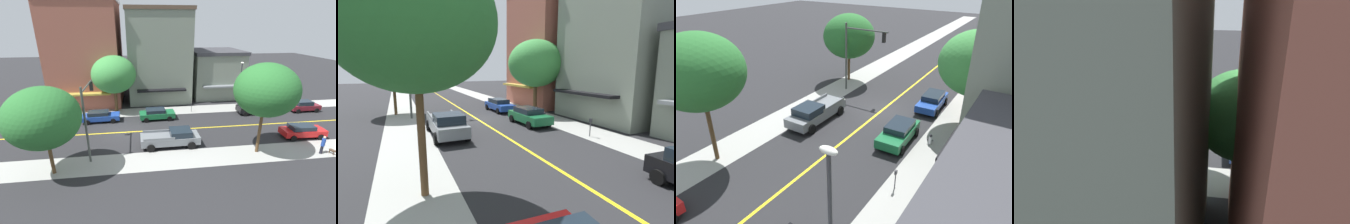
{
  "view_description": "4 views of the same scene",
  "coord_description": "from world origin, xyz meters",
  "views": [
    {
      "loc": [
        24.22,
        1.84,
        11.63
      ],
      "look_at": [
        -0.69,
        5.18,
        1.98
      ],
      "focal_mm": 24.47,
      "sensor_mm": 36.0,
      "label": 1
    },
    {
      "loc": [
        6.7,
        22.12,
        4.7
      ],
      "look_at": [
        -0.78,
        5.14,
        1.43
      ],
      "focal_mm": 26.26,
      "sensor_mm": 36.0,
      "label": 2
    },
    {
      "loc": [
        -10.72,
        22.65,
        11.94
      ],
      "look_at": [
        0.33,
        5.8,
        2.13
      ],
      "focal_mm": 32.22,
      "sensor_mm": 36.0,
      "label": 3
    },
    {
      "loc": [
        -22.5,
        -0.17,
        11.82
      ],
      "look_at": [
        0.51,
        3.45,
        1.92
      ],
      "focal_mm": 31.22,
      "sensor_mm": 36.0,
      "label": 4
    }
  ],
  "objects": [
    {
      "name": "sidewalk_left",
      "position": [
        -6.35,
        0.0,
        0.0
      ],
      "size": [
        3.18,
        126.0,
        0.01
      ],
      "primitive_type": "cube",
      "color": "#9E9E99",
      "rests_on": "ground"
    },
    {
      "name": "pedestrian_black_shirt",
      "position": [
        -7.47,
        21.81,
        0.97
      ],
      "size": [
        0.32,
        0.32,
        1.81
      ],
      "rotation": [
        0.0,
        0.0,
        0.51
      ],
      "color": "#33384C",
      "rests_on": "ground"
    },
    {
      "name": "street_tree_left_far",
      "position": [
        7.05,
        -5.46,
        4.98
      ],
      "size": [
        5.65,
        5.65,
        7.39
      ],
      "color": "brown",
      "rests_on": "ground"
    },
    {
      "name": "traffic_light_mast",
      "position": [
        4.35,
        -2.75,
        4.57
      ],
      "size": [
        4.65,
        0.32,
        6.94
      ],
      "rotation": [
        0.0,
        0.0,
        3.14
      ],
      "color": "#474C47",
      "rests_on": "ground"
    },
    {
      "name": "road_centerline_stripe",
      "position": [
        0.0,
        0.0,
        0.0
      ],
      "size": [
        0.2,
        126.0,
        0.0
      ],
      "primitive_type": "cube",
      "color": "yellow",
      "rests_on": "ground"
    },
    {
      "name": "small_dog",
      "position": [
        7.46,
        19.92,
        0.38
      ],
      "size": [
        0.77,
        0.37,
        0.57
      ],
      "rotation": [
        0.0,
        0.0,
        0.17
      ],
      "color": "#4C3828",
      "rests_on": "ground"
    },
    {
      "name": "pale_office_building",
      "position": [
        -13.64,
        -5.7,
        7.59
      ],
      "size": [
        12.86,
        10.2,
        15.15
      ],
      "rotation": [
        0.0,
        0.0,
        -1.57
      ],
      "color": "#935142",
      "rests_on": "ground"
    },
    {
      "name": "grey_pickup_truck",
      "position": [
        3.73,
        4.99,
        0.88
      ],
      "size": [
        2.32,
        5.94,
        1.73
      ],
      "rotation": [
        0.0,
        0.0,
        1.58
      ],
      "color": "slate",
      "rests_on": "ground"
    },
    {
      "name": "tan_rowhouse",
      "position": [
        -13.64,
        14.88,
        3.84
      ],
      "size": [
        9.61,
        8.41,
        7.65
      ],
      "rotation": [
        0.0,
        0.0,
        -1.57
      ],
      "color": "gray",
      "rests_on": "ground"
    },
    {
      "name": "green_sedan_left_curb",
      "position": [
        -3.41,
        4.07,
        0.76
      ],
      "size": [
        2.18,
        4.57,
        1.43
      ],
      "rotation": [
        0.0,
        0.0,
        1.61
      ],
      "color": "#196638",
      "rests_on": "ground"
    },
    {
      "name": "blue_sedan_left_curb",
      "position": [
        -3.59,
        -3.1,
        0.74
      ],
      "size": [
        2.11,
        4.74,
        1.38
      ],
      "rotation": [
        0.0,
        0.0,
        1.6
      ],
      "color": "#1E429E",
      "rests_on": "ground"
    },
    {
      "name": "pedestrian_blue_shirt",
      "position": [
        7.21,
        18.95,
        0.99
      ],
      "size": [
        0.33,
        0.33,
        1.85
      ],
      "rotation": [
        0.0,
        0.0,
        5.64
      ],
      "color": "black",
      "rests_on": "ground"
    },
    {
      "name": "maroon_sedan_left_curb",
      "position": [
        -3.69,
        25.09,
        0.79
      ],
      "size": [
        1.97,
        4.21,
        1.52
      ],
      "rotation": [
        0.0,
        0.0,
        1.56
      ],
      "color": "maroon",
      "rests_on": "ground"
    },
    {
      "name": "corner_shop_building",
      "position": [
        -13.64,
        5.25,
        7.01
      ],
      "size": [
        11.45,
        9.72,
        13.99
      ],
      "rotation": [
        0.0,
        0.0,
        -1.57
      ],
      "color": "gray",
      "rests_on": "ground"
    },
    {
      "name": "street_lamp",
      "position": [
        -5.9,
        16.21,
        4.17
      ],
      "size": [
        0.7,
        0.36,
        6.8
      ],
      "color": "#38383D",
      "rests_on": "ground"
    },
    {
      "name": "fire_hydrant",
      "position": [
        -5.58,
        3.16,
        0.39
      ],
      "size": [
        0.44,
        0.24,
        0.78
      ],
      "color": "silver",
      "rests_on": "ground"
    },
    {
      "name": "black_sedan_left_curb",
      "position": [
        -3.7,
        17.37,
        0.84
      ],
      "size": [
        2.24,
        4.26,
        1.61
      ],
      "rotation": [
        0.0,
        0.0,
        1.53
      ],
      "color": "black",
      "rests_on": "ground"
    },
    {
      "name": "red_sedan_right_curb",
      "position": [
        3.73,
        19.44,
        0.76
      ],
      "size": [
        2.13,
        4.7,
        1.42
      ],
      "rotation": [
        0.0,
        0.0,
        1.53
      ],
      "color": "red",
      "rests_on": "ground"
    },
    {
      "name": "ground_plane",
      "position": [
        0.0,
        0.0,
        0.0
      ],
      "size": [
        140.0,
        140.0,
        0.0
      ],
      "primitive_type": "plane",
      "color": "#262628"
    },
    {
      "name": "street_tree_right_corner",
      "position": [
        -7.16,
        -1.35,
        5.27
      ],
      "size": [
        5.96,
        5.96,
        7.82
      ],
      "color": "brown",
      "rests_on": "ground"
    },
    {
      "name": "parking_meter",
      "position": [
        -5.47,
        9.16,
        0.84
      ],
      "size": [
        0.12,
        0.18,
        1.27
      ],
      "color": "#4C4C51",
      "rests_on": "ground"
    },
    {
      "name": "street_tree_left_near",
      "position": [
        6.03,
        13.01,
        6.21
      ],
      "size": [
        5.6,
        5.6,
        8.6
      ],
      "color": "brown",
      "rests_on": "ground"
    },
    {
      "name": "sidewalk_right",
      "position": [
        6.35,
        0.0,
        0.0
      ],
      "size": [
        3.18,
        126.0,
        0.01
      ],
      "primitive_type": "cube",
      "color": "#9E9E99",
      "rests_on": "ground"
    }
  ]
}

